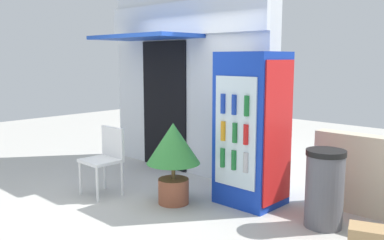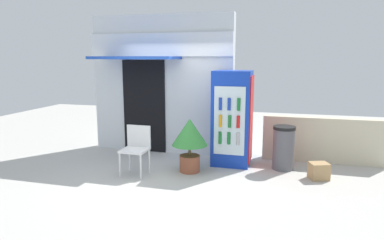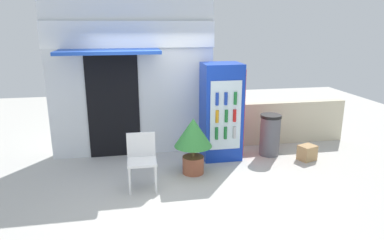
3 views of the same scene
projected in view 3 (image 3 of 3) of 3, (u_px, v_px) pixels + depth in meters
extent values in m
plane|color=beige|center=(165.00, 182.00, 6.04)|extent=(16.00, 16.00, 0.00)
cube|color=silver|center=(132.00, 80.00, 7.03)|extent=(3.30, 0.28, 3.12)
cube|color=white|center=(130.00, 35.00, 6.62)|extent=(3.30, 0.08, 0.50)
cube|color=#1E47B2|center=(109.00, 51.00, 6.24)|extent=(1.83, 0.88, 0.06)
cube|color=black|center=(113.00, 106.00, 6.95)|extent=(1.02, 0.03, 2.12)
cube|color=#1438B2|center=(221.00, 111.00, 6.93)|extent=(0.76, 0.66, 1.92)
cube|color=silver|center=(226.00, 116.00, 6.61)|extent=(0.60, 0.02, 1.35)
cube|color=red|center=(240.00, 111.00, 7.00)|extent=(0.02, 0.59, 1.73)
cylinder|color=#196B2D|center=(217.00, 133.00, 6.65)|extent=(0.06, 0.06, 0.24)
cylinder|color=#196B2D|center=(225.00, 133.00, 6.68)|extent=(0.06, 0.06, 0.24)
cylinder|color=#B2B2B7|center=(234.00, 132.00, 6.71)|extent=(0.06, 0.06, 0.24)
cylinder|color=orange|center=(217.00, 116.00, 6.56)|extent=(0.06, 0.06, 0.24)
cylinder|color=#196B2D|center=(226.00, 116.00, 6.59)|extent=(0.06, 0.06, 0.24)
cylinder|color=red|center=(235.00, 116.00, 6.62)|extent=(0.06, 0.06, 0.24)
cylinder|color=#1938A5|center=(217.00, 99.00, 6.47)|extent=(0.06, 0.06, 0.24)
cylinder|color=#1938A5|center=(226.00, 99.00, 6.50)|extent=(0.06, 0.06, 0.24)
cylinder|color=#196B2D|center=(235.00, 98.00, 6.53)|extent=(0.06, 0.06, 0.24)
cylinder|color=white|center=(130.00, 182.00, 5.52)|extent=(0.04, 0.04, 0.46)
cylinder|color=white|center=(156.00, 180.00, 5.59)|extent=(0.04, 0.04, 0.46)
cylinder|color=white|center=(130.00, 172.00, 5.89)|extent=(0.04, 0.04, 0.46)
cylinder|color=white|center=(154.00, 170.00, 5.96)|extent=(0.04, 0.04, 0.46)
cube|color=white|center=(142.00, 162.00, 5.67)|extent=(0.48, 0.45, 0.04)
cube|color=white|center=(141.00, 144.00, 5.80)|extent=(0.47, 0.05, 0.41)
cylinder|color=#995138|center=(193.00, 165.00, 6.35)|extent=(0.39, 0.39, 0.32)
cylinder|color=brown|center=(193.00, 151.00, 6.28)|extent=(0.05, 0.05, 0.21)
cone|color=#388C3D|center=(193.00, 132.00, 6.19)|extent=(0.68, 0.68, 0.52)
cylinder|color=#595960|center=(270.00, 136.00, 7.19)|extent=(0.41, 0.41, 0.80)
cylinder|color=black|center=(271.00, 116.00, 7.07)|extent=(0.43, 0.43, 0.06)
cube|color=beige|center=(291.00, 122.00, 7.97)|extent=(2.49, 0.22, 0.95)
cube|color=tan|center=(307.00, 153.00, 6.97)|extent=(0.40, 0.36, 0.30)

